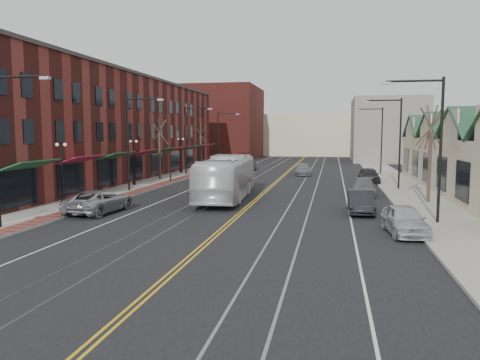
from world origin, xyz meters
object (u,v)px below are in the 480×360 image
at_px(parked_suv, 99,201).
at_px(parked_car_d, 369,175).
at_px(transit_bus, 227,178).
at_px(parked_car_c, 364,187).
at_px(parked_car_b, 361,202).
at_px(parked_car_a, 404,220).

relative_size(parked_suv, parked_car_d, 1.14).
xyz_separation_m(transit_bus, parked_car_d, (11.53, 13.97, -0.88)).
distance_m(parked_car_c, parked_car_d, 9.55).
distance_m(transit_bus, parked_car_b, 10.65).
height_order(transit_bus, parked_car_c, transit_bus).
height_order(parked_car_a, parked_car_d, parked_car_d).
relative_size(parked_suv, parked_car_a, 1.22).
height_order(parked_car_b, parked_car_d, parked_car_d).
bearing_deg(parked_car_b, parked_suv, -170.17).
xyz_separation_m(transit_bus, parked_car_a, (11.53, -10.21, -0.93)).
bearing_deg(parked_car_b, parked_car_c, 84.51).
bearing_deg(transit_bus, parked_suv, 44.30).
height_order(parked_car_c, parked_car_d, parked_car_d).
relative_size(parked_car_a, parked_car_d, 0.94).
bearing_deg(parked_car_d, parked_car_a, -92.58).
bearing_deg(parked_car_d, transit_bus, -132.11).
bearing_deg(parked_car_a, parked_suv, 164.88).
bearing_deg(parked_car_d, parked_car_b, -98.22).
bearing_deg(parked_car_c, parked_suv, -141.77).
relative_size(transit_bus, parked_car_d, 2.57).
bearing_deg(parked_car_b, parked_car_a, -74.02).
height_order(parked_car_a, parked_car_b, parked_car_a).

